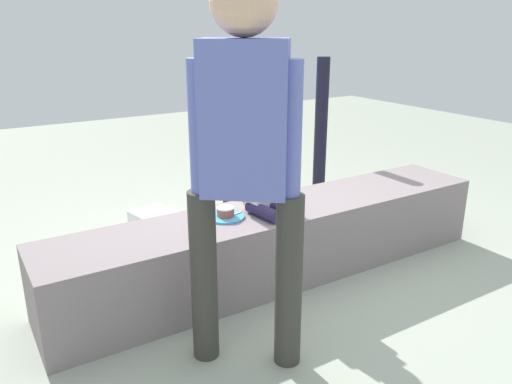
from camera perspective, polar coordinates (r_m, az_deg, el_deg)
The scene contains 11 objects.
ground_plane at distance 3.29m, azimuth 2.67°, elevation -9.22°, with size 12.00×12.00×0.00m, color #9FA695.
concrete_ledge at distance 3.19m, azimuth 2.73°, elevation -5.59°, with size 2.92×0.52×0.46m, color gray.
child_seated at distance 2.97m, azimuth 1.05°, elevation 1.68°, with size 0.28×0.33×0.48m.
adult_standing at distance 2.12m, azimuth -1.26°, elevation 5.34°, with size 0.43×0.39×1.74m.
cake_plate at distance 2.94m, azimuth -3.45°, elevation -2.52°, with size 0.22×0.22×0.07m.
gift_bag at distance 3.82m, azimuth 5.35°, elevation -2.95°, with size 0.22×0.09×0.31m.
railing_post at distance 4.44m, azimuth 7.22°, elevation 4.83°, with size 0.36×0.36×1.26m.
water_bottle_near_gift at distance 4.52m, azimuth -0.47°, elevation -0.09°, with size 0.07×0.07×0.19m.
party_cup_red at distance 4.33m, azimuth 9.21°, elevation -1.58°, with size 0.07×0.07×0.12m, color red.
cake_box_white at distance 4.07m, azimuth -11.31°, elevation -3.01°, with size 0.29×0.34×0.12m, color white.
handbag_black_leather at distance 4.24m, azimuth -1.67°, elevation -1.18°, with size 0.28×0.12×0.29m.
Camera 1 is at (-1.66, -2.39, 1.54)m, focal length 35.49 mm.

